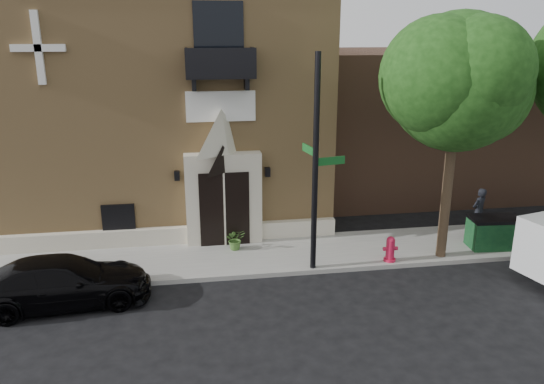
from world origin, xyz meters
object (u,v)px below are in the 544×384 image
Objects in this scene: pedestrian_near at (479,211)px; fire_hydrant at (390,249)px; street_sign at (316,165)px; dumpster at (493,232)px; black_sedan at (63,282)px.

fire_hydrant is at bearing -0.16° from pedestrian_near.
street_sign reaches higher than pedestrian_near.
dumpster is at bearing -5.27° from street_sign.
fire_hydrant is at bearing -8.97° from street_sign.
black_sedan is 7.88m from street_sign.
street_sign reaches higher than dumpster.
dumpster is 1.00× the size of pedestrian_near.
black_sedan reaches higher than dumpster.
black_sedan is 5.61× the size of fire_hydrant.
street_sign is 3.88m from fire_hydrant.
dumpster is at bearing 59.69° from pedestrian_near.
fire_hydrant is (2.56, 0.08, -2.92)m from street_sign.
black_sedan is at bearing 176.59° from street_sign.
black_sedan is 9.92m from fire_hydrant.
street_sign is at bearing -169.93° from dumpster.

